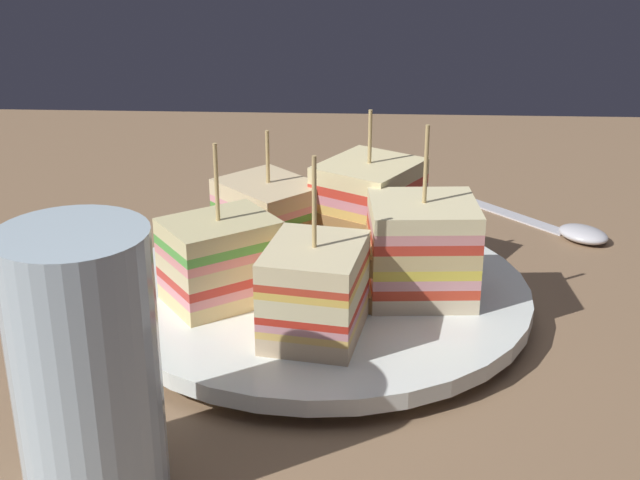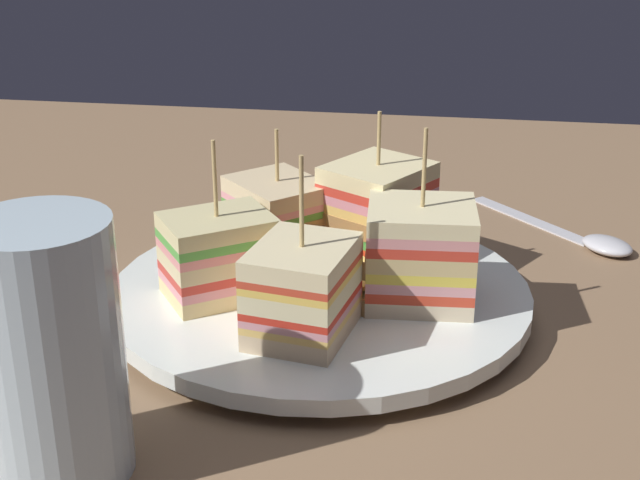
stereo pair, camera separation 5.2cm
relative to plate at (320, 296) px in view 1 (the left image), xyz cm
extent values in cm
cube|color=#86674A|center=(0.00, 0.00, -1.94)|extent=(95.73, 91.64, 1.80)
cylinder|color=white|center=(0.00, 0.00, -0.66)|extent=(15.59, 15.59, 0.78)
cylinder|color=white|center=(0.00, 0.00, 0.21)|extent=(25.15, 25.15, 0.95)
cube|color=beige|center=(-5.98, -0.32, 1.19)|extent=(6.78, 5.84, 1.01)
cube|color=#B2844C|center=(-3.08, -0.84, 1.19)|extent=(1.07, 4.73, 1.01)
cube|color=#EBBE5F|center=(-5.98, -0.32, 1.90)|extent=(6.78, 5.84, 0.41)
cube|color=pink|center=(-5.98, -0.32, 2.31)|extent=(6.78, 5.84, 0.41)
cube|color=red|center=(-5.98, -0.32, 2.72)|extent=(6.78, 5.84, 0.41)
cube|color=beige|center=(-5.98, -0.32, 3.43)|extent=(6.78, 5.84, 1.01)
cube|color=#9E7242|center=(-3.08, -0.84, 3.43)|extent=(1.07, 4.73, 1.01)
cube|color=#EFC655|center=(-5.98, -0.32, 4.14)|extent=(6.78, 5.84, 0.41)
cube|color=#CD412A|center=(-5.98, -0.32, 4.55)|extent=(6.78, 5.84, 0.41)
cube|color=beige|center=(-5.98, -0.32, 5.26)|extent=(6.78, 5.84, 1.01)
cylinder|color=tan|center=(-5.98, -0.32, 8.23)|extent=(0.24, 0.24, 4.92)
cube|color=beige|center=(-0.86, -5.93, 1.14)|extent=(5.83, 6.37, 0.93)
cube|color=#B2844C|center=(-1.06, -2.99, 1.14)|extent=(5.33, 0.60, 0.93)
cube|color=#E24429|center=(-0.86, -5.93, 1.91)|extent=(5.83, 6.37, 0.60)
cube|color=pink|center=(-0.86, -5.93, 2.50)|extent=(5.83, 6.37, 0.60)
cube|color=yellow|center=(-0.86, -5.93, 3.10)|extent=(5.83, 6.37, 0.60)
cube|color=#D5BC7C|center=(-0.86, -5.93, 3.86)|extent=(5.83, 6.37, 0.93)
cube|color=#B2844C|center=(-1.06, -2.99, 3.86)|extent=(5.33, 0.60, 0.93)
cube|color=red|center=(-0.86, -5.93, 4.63)|extent=(5.83, 6.37, 0.60)
cube|color=pink|center=(-0.86, -5.93, 5.22)|extent=(5.83, 6.37, 0.60)
cube|color=beige|center=(-0.86, -5.93, 5.99)|extent=(5.83, 6.37, 0.93)
cylinder|color=tan|center=(-0.86, -5.93, 8.70)|extent=(0.24, 0.24, 4.50)
cube|color=beige|center=(5.27, -2.85, 1.20)|extent=(7.89, 7.66, 1.04)
cube|color=#9E7242|center=(2.76, -1.30, 1.20)|extent=(2.92, 4.54, 1.04)
cube|color=red|center=(5.27, -2.85, 2.02)|extent=(7.89, 7.66, 0.60)
cube|color=#388939|center=(5.27, -2.85, 2.62)|extent=(7.89, 7.66, 0.60)
cube|color=#DEC480|center=(5.27, -2.85, 3.44)|extent=(7.89, 7.66, 1.04)
cube|color=#9E7242|center=(2.76, -1.30, 3.44)|extent=(2.92, 4.54, 1.04)
cube|color=#EBC061|center=(5.27, -2.85, 4.26)|extent=(7.89, 7.66, 0.60)
cube|color=pink|center=(5.27, -2.85, 4.86)|extent=(7.89, 7.66, 0.60)
cube|color=red|center=(5.27, -2.85, 5.46)|extent=(7.89, 7.66, 0.60)
cube|color=beige|center=(5.27, -2.85, 6.28)|extent=(7.89, 7.66, 1.04)
cylinder|color=tan|center=(5.27, -2.85, 8.49)|extent=(0.24, 0.24, 3.40)
cube|color=#DEC189|center=(4.85, 3.52, 1.19)|extent=(7.73, 7.70, 1.01)
cube|color=#B2844C|center=(2.74, 1.46, 1.19)|extent=(3.52, 3.61, 1.01)
cube|color=#529A36|center=(4.85, 3.52, 1.92)|extent=(7.73, 7.70, 0.46)
cube|color=#D89699|center=(4.85, 3.52, 2.38)|extent=(7.73, 7.70, 0.46)
cube|color=#CFBC80|center=(4.85, 3.52, 3.11)|extent=(7.73, 7.70, 1.01)
cube|color=#9E7242|center=(2.74, 1.46, 3.11)|extent=(3.52, 3.61, 1.01)
cube|color=#4F9738|center=(4.85, 3.52, 3.85)|extent=(7.73, 7.70, 0.46)
cube|color=pink|center=(4.85, 3.52, 4.30)|extent=(7.73, 7.70, 0.46)
cube|color=beige|center=(4.85, 3.52, 5.04)|extent=(7.73, 7.70, 1.01)
cylinder|color=tan|center=(4.85, 3.52, 7.23)|extent=(0.24, 0.24, 3.38)
cube|color=#E8CE8B|center=(-2.09, 5.62, 1.15)|extent=(7.18, 7.53, 0.93)
cube|color=#9E7242|center=(-0.39, 3.21, 1.15)|extent=(3.77, 2.76, 0.93)
cube|color=pink|center=(-2.09, 5.62, 1.88)|extent=(7.18, 7.53, 0.54)
cube|color=red|center=(-2.09, 5.62, 2.42)|extent=(7.18, 7.53, 0.54)
cube|color=beige|center=(-2.09, 5.62, 3.16)|extent=(7.18, 7.53, 0.93)
cube|color=#9E7242|center=(-0.39, 3.21, 3.16)|extent=(3.77, 2.76, 0.93)
cube|color=pink|center=(-2.09, 5.62, 3.90)|extent=(7.18, 7.53, 0.54)
cube|color=#53A944|center=(-2.09, 5.62, 4.44)|extent=(7.18, 7.53, 0.54)
cube|color=beige|center=(-2.09, 5.62, 5.18)|extent=(7.18, 7.53, 0.93)
cylinder|color=tan|center=(-2.09, 5.62, 7.87)|extent=(0.24, 0.24, 4.46)
cylinder|color=#EBC972|center=(1.30, -2.51, 0.96)|extent=(5.20, 5.16, 0.95)
cylinder|color=#DABB59|center=(0.21, -2.42, 1.52)|extent=(4.68, 4.68, 0.41)
cylinder|color=#D4B95A|center=(0.65, -0.94, 1.83)|extent=(3.85, 3.85, 0.73)
cube|color=silver|center=(17.60, -13.47, -0.92)|extent=(9.32, 8.80, 0.25)
ellipsoid|color=silver|center=(12.24, -18.47, -0.54)|extent=(4.65, 4.60, 1.00)
cylinder|color=silver|center=(-16.99, 8.84, 4.92)|extent=(6.16, 6.16, 11.92)
cylinder|color=#EFAE4B|center=(-16.99, 8.84, 2.37)|extent=(5.67, 5.67, 6.83)
camera|label=1|loc=(-48.49, -2.38, 23.81)|focal=50.25mm
camera|label=2|loc=(-47.95, -7.60, 23.81)|focal=50.25mm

